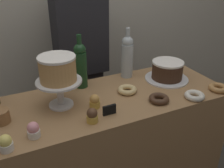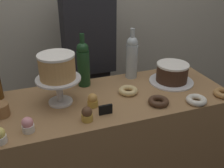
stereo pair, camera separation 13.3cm
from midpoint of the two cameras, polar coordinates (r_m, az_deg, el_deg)
back_wall at (r=2.08m, az=-6.18°, el=17.88°), size 6.00×0.05×2.60m
display_counter at (r=1.70m, az=2.32°, el=-16.25°), size 1.36×0.54×0.90m
cake_stand_pedestal at (r=1.35m, az=-9.17°, el=-0.53°), size 0.24×0.24×0.15m
white_layer_cake at (r=1.30m, az=-9.52°, el=3.90°), size 0.19×0.19×0.13m
silver_serving_platter at (r=1.66m, az=15.48°, el=0.56°), size 0.28×0.28×0.01m
chocolate_round_cake at (r=1.64m, az=15.74°, el=2.53°), size 0.20×0.20×0.11m
wine_bottle_clear at (r=1.63m, az=6.84°, el=6.16°), size 0.08×0.08×0.33m
wine_bottle_green at (r=1.51m, az=-4.02°, el=4.65°), size 0.08×0.08×0.33m
cupcake_caramel at (r=1.33m, az=-1.57°, el=-3.79°), size 0.06×0.06×0.07m
cupcake_strawberry at (r=1.19m, az=-15.51°, el=-9.02°), size 0.06×0.06×0.07m
cupcake_chocolate at (r=1.22m, az=-2.57°, el=-6.95°), size 0.06×0.06×0.07m
donut_glazed at (r=1.47m, az=6.27°, el=-1.57°), size 0.11×0.11×0.03m
donut_chocolate at (r=1.39m, az=13.18°, el=-3.89°), size 0.11×0.11×0.03m
donut_sugar at (r=1.47m, az=21.05°, el=-3.47°), size 0.11×0.11×0.03m
donut_maple at (r=1.60m, az=26.16°, el=-1.95°), size 0.11×0.11×0.03m
cookie_stack at (r=1.34m, az=-21.37°, el=-5.67°), size 0.08×0.08×0.07m
price_sign_chalkboard at (r=1.27m, az=1.54°, el=-5.90°), size 0.07×0.01×0.05m
barista_figure at (r=1.94m, az=-3.21°, el=3.14°), size 0.36×0.22×1.60m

